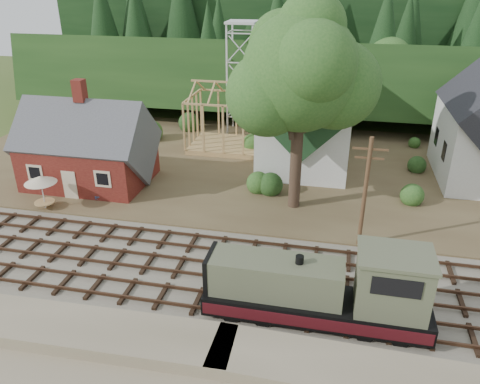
% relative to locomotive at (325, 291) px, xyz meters
% --- Properties ---
extents(ground, '(140.00, 140.00, 0.00)m').
position_rel_locomotive_xyz_m(ground, '(-4.99, 3.00, -2.08)').
color(ground, '#384C1E').
rests_on(ground, ground).
extents(railroad_bed, '(64.00, 11.00, 0.16)m').
position_rel_locomotive_xyz_m(railroad_bed, '(-4.99, 3.00, -2.00)').
color(railroad_bed, '#726B5B').
rests_on(railroad_bed, ground).
extents(village_flat, '(64.00, 26.00, 0.30)m').
position_rel_locomotive_xyz_m(village_flat, '(-4.99, 21.00, -1.93)').
color(village_flat, brown).
rests_on(village_flat, ground).
extents(hillside, '(70.00, 28.96, 12.74)m').
position_rel_locomotive_xyz_m(hillside, '(-4.99, 45.00, -2.08)').
color(hillside, '#1E3F19').
rests_on(hillside, ground).
extents(ridge, '(80.00, 20.00, 12.00)m').
position_rel_locomotive_xyz_m(ridge, '(-4.99, 61.00, -2.08)').
color(ridge, black).
rests_on(ridge, ground).
extents(depot, '(10.80, 7.41, 9.00)m').
position_rel_locomotive_xyz_m(depot, '(-20.99, 14.00, 1.13)').
color(depot, '#551513').
rests_on(depot, village_flat).
extents(church, '(8.40, 15.17, 13.00)m').
position_rel_locomotive_xyz_m(church, '(-2.99, 22.68, 3.10)').
color(church, silver).
rests_on(church, village_flat).
extents(timber_frame, '(8.20, 6.20, 6.99)m').
position_rel_locomotive_xyz_m(timber_frame, '(-10.99, 25.00, 1.18)').
color(timber_frame, tan).
rests_on(timber_frame, village_flat).
extents(lattice_tower, '(3.20, 3.20, 12.12)m').
position_rel_locomotive_xyz_m(lattice_tower, '(-10.99, 31.00, 7.95)').
color(lattice_tower, silver).
rests_on(lattice_tower, village_flat).
extents(big_tree, '(10.90, 8.40, 14.70)m').
position_rel_locomotive_xyz_m(big_tree, '(-2.82, 13.08, 8.13)').
color(big_tree, '#38281E').
rests_on(big_tree, village_flat).
extents(telegraph_pole_near, '(2.20, 0.28, 8.00)m').
position_rel_locomotive_xyz_m(telegraph_pole_near, '(2.01, 8.20, 2.16)').
color(telegraph_pole_near, '#4C331E').
rests_on(telegraph_pole_near, ground).
extents(locomotive, '(11.70, 2.92, 4.69)m').
position_rel_locomotive_xyz_m(locomotive, '(0.00, 0.00, 0.00)').
color(locomotive, black).
rests_on(locomotive, railroad_bed).
extents(car_blue, '(2.44, 3.52, 1.11)m').
position_rel_locomotive_xyz_m(car_blue, '(-18.92, 12.07, -1.23)').
color(car_blue, '#5D88C9').
rests_on(car_blue, village_flat).
extents(car_green, '(3.81, 1.57, 1.23)m').
position_rel_locomotive_xyz_m(car_green, '(-22.25, 15.54, -1.17)').
color(car_green, '#86A773').
rests_on(car_green, village_flat).
extents(patio_set, '(2.44, 2.44, 2.71)m').
position_rel_locomotive_xyz_m(patio_set, '(-22.13, 8.50, 0.53)').
color(patio_set, silver).
rests_on(patio_set, village_flat).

